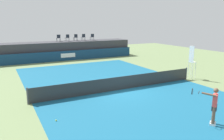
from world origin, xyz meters
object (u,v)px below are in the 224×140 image
object	(u,v)px
spectator_chair_center	(76,37)
net_post_far	(186,74)
spectator_chair_left	(67,37)
tennis_ball	(56,120)
spectator_chair_right	(83,37)
net_post_near	(28,96)
umpire_chair	(192,60)
tennis_player	(214,105)
spectator_chair_far_left	(58,38)
spectator_chair_far_right	(92,37)

from	to	relation	value
spectator_chair_center	net_post_far	world-z (taller)	spectator_chair_center
spectator_chair_left	tennis_ball	bearing A→B (deg)	-108.27
spectator_chair_center	spectator_chair_right	xyz separation A→B (m)	(1.09, 0.07, 0.00)
net_post_near	tennis_ball	size ratio (longest dim) A/B	14.71
spectator_chair_right	net_post_near	world-z (taller)	spectator_chair_right
net_post_near	spectator_chair_right	bearing A→B (deg)	59.27
spectator_chair_left	tennis_ball	world-z (taller)	spectator_chair_left
umpire_chair	tennis_player	bearing A→B (deg)	-130.10
net_post_near	spectator_chair_center	bearing A→B (deg)	62.27
spectator_chair_far_left	spectator_chair_right	xyz separation A→B (m)	(3.34, 0.02, 0.00)
spectator_chair_center	umpire_chair	distance (m)	16.12
spectator_chair_far_right	umpire_chair	distance (m)	15.37
spectator_chair_left	spectator_chair_center	xyz separation A→B (m)	(1.13, 0.05, 0.00)
spectator_chair_right	net_post_near	bearing A→B (deg)	-120.73
spectator_chair_center	tennis_player	distance (m)	22.10
spectator_chair_left	spectator_chair_far_right	world-z (taller)	same
tennis_player	net_post_near	bearing A→B (deg)	137.32
spectator_chair_right	tennis_ball	xyz separation A→B (m)	(-8.25, -18.38, -2.66)
spectator_chair_center	tennis_ball	xyz separation A→B (m)	(-7.16, -18.31, -2.66)
spectator_chair_far_left	spectator_chair_right	size ratio (longest dim) A/B	1.00
spectator_chair_left	net_post_near	world-z (taller)	spectator_chair_left
tennis_player	net_post_far	bearing A→B (deg)	52.59
spectator_chair_left	tennis_player	xyz separation A→B (m)	(0.35, -21.97, -1.73)
net_post_far	spectator_chair_left	bearing A→B (deg)	109.73
spectator_chair_center	net_post_far	size ratio (longest dim) A/B	0.89
spectator_chair_far_left	net_post_near	distance (m)	16.57
spectator_chair_far_left	spectator_chair_center	size ratio (longest dim) A/B	1.00
net_post_near	net_post_far	distance (m)	12.40
spectator_chair_left	spectator_chair_right	size ratio (longest dim) A/B	1.00
net_post_far	spectator_chair_right	bearing A→B (deg)	101.95
spectator_chair_far_right	umpire_chair	world-z (taller)	spectator_chair_far_right
net_post_far	tennis_ball	distance (m)	11.90
spectator_chair_right	spectator_chair_far_right	distance (m)	1.19
spectator_chair_left	umpire_chair	distance (m)	16.45
net_post_near	net_post_far	world-z (taller)	same
spectator_chair_right	net_post_near	distance (m)	18.03
umpire_chair	net_post_far	size ratio (longest dim) A/B	2.76
spectator_chair_right	spectator_chair_far_right	bearing A→B (deg)	-14.02
spectator_chair_right	net_post_near	size ratio (longest dim) A/B	0.89
spectator_chair_far_left	net_post_far	distance (m)	16.86
spectator_chair_center	spectator_chair_right	distance (m)	1.10
spectator_chair_right	tennis_ball	world-z (taller)	spectator_chair_right
umpire_chair	net_post_near	size ratio (longest dim) A/B	2.76
spectator_chair_center	umpire_chair	xyz separation A→B (m)	(4.85, -15.33, -1.11)
spectator_chair_right	tennis_player	bearing A→B (deg)	-94.84
spectator_chair_far_right	net_post_near	bearing A→B (deg)	-124.32
spectator_chair_far_right	tennis_player	world-z (taller)	spectator_chair_far_right
spectator_chair_right	tennis_player	xyz separation A→B (m)	(-1.87, -22.09, -1.73)
spectator_chair_far_right	spectator_chair_right	bearing A→B (deg)	165.98
spectator_chair_right	net_post_far	size ratio (longest dim) A/B	0.89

